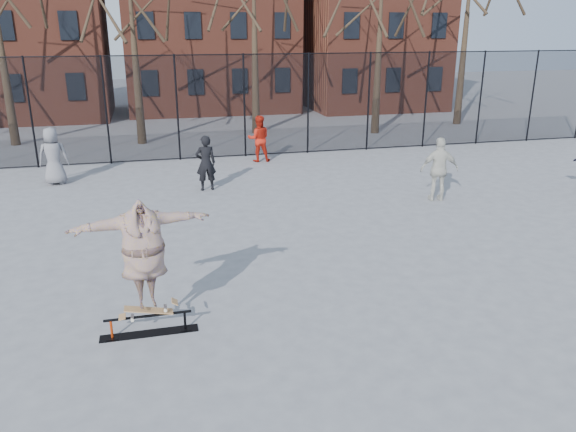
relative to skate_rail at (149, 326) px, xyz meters
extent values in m
plane|color=slate|center=(2.78, 0.20, -0.14)|extent=(100.00, 100.00, 0.00)
cube|color=black|center=(0.00, 0.00, -0.14)|extent=(1.64, 0.25, 0.01)
cylinder|color=red|center=(-0.61, 0.00, 0.03)|extent=(0.04, 0.04, 0.34)
cylinder|color=black|center=(0.61, 0.00, 0.03)|extent=(0.04, 0.04, 0.34)
cylinder|color=black|center=(0.00, 0.00, 0.20)|extent=(1.45, 0.05, 0.05)
imported|color=#683E9B|center=(0.02, 0.00, 1.25)|extent=(2.36, 0.96, 1.86)
imported|color=slate|center=(-2.84, 10.57, 0.81)|extent=(0.95, 0.64, 1.89)
imported|color=black|center=(1.93, 8.66, 0.74)|extent=(0.67, 0.47, 1.76)
imported|color=#B51D0F|center=(4.34, 12.20, 0.74)|extent=(0.93, 0.77, 1.77)
imported|color=beige|center=(8.54, 5.85, 0.81)|extent=(1.20, 0.71, 1.91)
cylinder|color=black|center=(-3.82, 13.20, 1.86)|extent=(0.07, 0.07, 4.00)
cylinder|color=black|center=(-1.22, 13.20, 1.86)|extent=(0.07, 0.07, 4.00)
cylinder|color=black|center=(1.38, 13.20, 1.86)|extent=(0.07, 0.07, 4.00)
cylinder|color=black|center=(3.98, 13.20, 1.86)|extent=(0.07, 0.07, 4.00)
cylinder|color=black|center=(6.58, 13.20, 1.86)|extent=(0.07, 0.07, 4.00)
cylinder|color=black|center=(9.18, 13.20, 1.86)|extent=(0.07, 0.07, 4.00)
cylinder|color=black|center=(11.78, 13.20, 1.86)|extent=(0.07, 0.07, 4.00)
cylinder|color=black|center=(14.38, 13.20, 1.86)|extent=(0.07, 0.07, 4.00)
cylinder|color=black|center=(16.98, 13.20, 1.86)|extent=(0.07, 0.07, 4.00)
cube|color=black|center=(2.78, 13.20, 1.86)|extent=(34.00, 0.01, 4.00)
cylinder|color=black|center=(2.78, 13.20, 3.82)|extent=(34.00, 0.04, 0.04)
cone|color=black|center=(-5.72, 18.00, 2.17)|extent=(0.40, 0.40, 4.62)
cone|color=black|center=(-0.22, 16.70, 2.17)|extent=(0.40, 0.40, 4.62)
cone|color=black|center=(5.28, 18.00, 2.17)|extent=(0.40, 0.40, 4.62)
cone|color=black|center=(10.78, 16.70, 2.17)|extent=(0.40, 0.40, 4.62)
cone|color=black|center=(16.28, 18.00, 2.17)|extent=(0.40, 0.40, 4.62)
cube|color=brown|center=(-6.22, 26.20, 5.86)|extent=(9.00, 7.00, 12.00)
cube|color=brown|center=(14.28, 26.20, 5.36)|extent=(8.00, 7.00, 11.00)
camera|label=1|loc=(0.25, -8.76, 4.85)|focal=35.00mm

